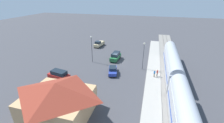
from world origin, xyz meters
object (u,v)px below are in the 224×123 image
(pedestrian_on_platform, at_px, (154,73))
(light_pole_near_platform, at_px, (144,53))
(suv_green, at_px, (116,56))
(light_pole_lot_center, at_px, (92,46))
(station_building, at_px, (58,99))
(pedestrian_waiting_far, at_px, (157,72))
(sedan_blue, at_px, (113,70))
(suv_red, at_px, (59,75))
(pickup_tan, at_px, (99,44))

(pedestrian_on_platform, bearing_deg, light_pole_near_platform, -51.35)
(suv_green, bearing_deg, pedestrian_on_platform, 144.92)
(light_pole_near_platform, distance_m, light_pole_lot_center, 13.93)
(pedestrian_on_platform, xyz_separation_m, light_pole_near_platform, (2.95, -3.69, 3.19))
(station_building, distance_m, light_pole_lot_center, 20.49)
(pedestrian_waiting_far, height_order, light_pole_near_platform, light_pole_near_platform)
(pedestrian_waiting_far, bearing_deg, station_building, 47.33)
(sedan_blue, height_order, suv_green, suv_green)
(pedestrian_waiting_far, height_order, suv_green, suv_green)
(sedan_blue, distance_m, suv_green, 8.19)
(sedan_blue, bearing_deg, suv_green, -80.76)
(station_building, relative_size, light_pole_lot_center, 1.40)
(pedestrian_on_platform, relative_size, suv_red, 0.33)
(pedestrian_waiting_far, relative_size, light_pole_lot_center, 0.23)
(pedestrian_waiting_far, bearing_deg, pedestrian_on_platform, 32.81)
(station_building, distance_m, light_pole_near_platform, 22.37)
(suv_red, relative_size, light_pole_lot_center, 0.70)
(station_building, height_order, pedestrian_on_platform, station_building)
(pedestrian_on_platform, relative_size, sedan_blue, 0.36)
(suv_green, bearing_deg, sedan_blue, 99.24)
(pedestrian_on_platform, relative_size, pedestrian_waiting_far, 1.00)
(light_pole_lot_center, bearing_deg, suv_green, -152.70)
(sedan_blue, distance_m, light_pole_lot_center, 9.60)
(suv_green, distance_m, suv_red, 16.84)
(station_building, distance_m, suv_red, 11.36)
(station_building, distance_m, suv_green, 23.59)
(pedestrian_waiting_far, relative_size, suv_green, 0.34)
(station_building, distance_m, pickup_tan, 34.20)
(station_building, bearing_deg, pedestrian_waiting_far, -132.67)
(pedestrian_waiting_far, bearing_deg, suv_red, 17.69)
(pedestrian_waiting_far, height_order, sedan_blue, pedestrian_waiting_far)
(suv_green, bearing_deg, light_pole_near_platform, 153.45)
(pedestrian_on_platform, height_order, pedestrian_waiting_far, same)
(suv_green, xyz_separation_m, suv_red, (9.42, 13.96, 0.00))
(pedestrian_waiting_far, distance_m, suv_green, 13.65)
(station_building, bearing_deg, pickup_tan, -80.69)
(pedestrian_on_platform, bearing_deg, light_pole_lot_center, -15.33)
(suv_green, xyz_separation_m, light_pole_lot_center, (5.92, 3.05, 3.54))
(light_pole_near_platform, bearing_deg, sedan_blue, 31.60)
(light_pole_lot_center, bearing_deg, light_pole_near_platform, 176.17)
(station_building, bearing_deg, light_pole_near_platform, -120.11)
(pedestrian_waiting_far, distance_m, pickup_tan, 26.91)
(pickup_tan, distance_m, light_pole_lot_center, 14.23)
(station_building, bearing_deg, suv_red, -56.43)
(suv_red, xyz_separation_m, light_pole_near_platform, (-17.40, -9.97, 3.32))
(pedestrian_on_platform, relative_size, light_pole_near_platform, 0.24)
(pedestrian_on_platform, xyz_separation_m, light_pole_lot_center, (16.84, -4.62, 3.41))
(station_building, height_order, pedestrian_waiting_far, station_building)
(pedestrian_waiting_far, bearing_deg, pickup_tan, -41.02)
(suv_green, distance_m, light_pole_near_platform, 9.51)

